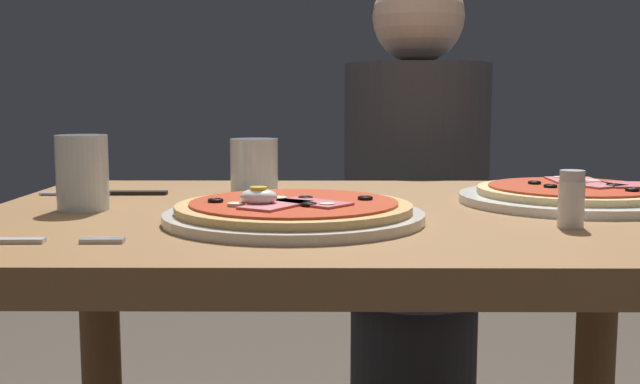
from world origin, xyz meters
TOP-DOWN VIEW (x-y plane):
  - dining_table at (0.00, 0.00)m, footprint 1.00×0.71m
  - pizza_foreground at (-0.08, -0.10)m, footprint 0.32×0.32m
  - pizza_across_left at (0.31, 0.06)m, footprint 0.32×0.32m
  - water_glass_near at (-0.37, -0.01)m, footprint 0.07×0.07m
  - water_glass_far at (-0.15, 0.15)m, footprint 0.07×0.07m
  - fork at (-0.34, -0.24)m, footprint 0.16×0.02m
  - knife at (-0.37, 0.15)m, footprint 0.20×0.02m
  - salt_shaker at (0.24, -0.14)m, footprint 0.03×0.03m
  - diner_person at (0.16, 0.67)m, footprint 0.32×0.32m

SIDE VIEW (x-z plane):
  - diner_person at x=0.16m, z-range -0.03..1.15m
  - dining_table at x=0.00m, z-range 0.23..0.99m
  - fork at x=-0.34m, z-range 0.76..0.76m
  - knife at x=-0.37m, z-range 0.76..0.76m
  - pizza_across_left at x=0.31m, z-range 0.75..0.78m
  - pizza_foreground at x=-0.08m, z-range 0.75..0.79m
  - salt_shaker at x=0.24m, z-range 0.76..0.82m
  - water_glass_far at x=-0.15m, z-range 0.75..0.84m
  - water_glass_near at x=-0.37m, z-range 0.75..0.85m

